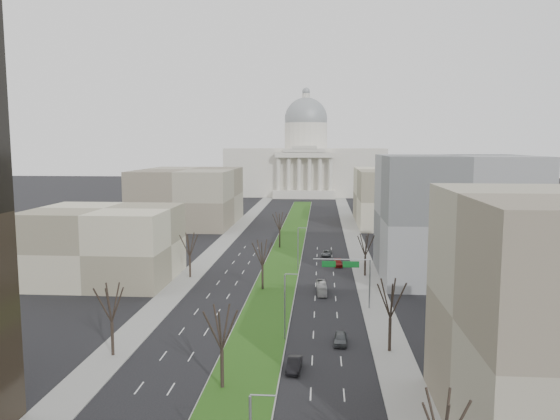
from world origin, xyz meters
The scene contains 24 objects.
ground centered at (0.00, 120.00, 0.00)m, with size 600.00×600.00×0.00m, color black.
median centered at (0.00, 118.99, 0.10)m, with size 8.00×222.03×0.20m.
sidewalk_left centered at (-17.50, 95.00, 0.07)m, with size 5.00×330.00×0.15m, color gray.
sidewalk_right centered at (17.50, 95.00, 0.07)m, with size 5.00×330.00×0.15m, color gray.
capitol centered at (0.00, 269.59, 16.31)m, with size 80.00×46.00×55.00m.
building_beige_left centered at (-33.00, 85.00, 7.00)m, with size 26.00×22.00×14.00m, color gray.
building_grey_right centered at (34.00, 92.00, 12.00)m, with size 28.00×26.00×24.00m, color slate.
building_far_left centered at (-35.00, 160.00, 9.00)m, with size 30.00×40.00×18.00m, color gray.
building_far_right centered at (35.00, 165.00, 9.00)m, with size 30.00×40.00×18.00m, color gray.
tree_left_mid centered at (-17.20, 48.00, 7.00)m, with size 5.40×5.40×9.72m.
tree_left_far centered at (-17.20, 88.00, 6.84)m, with size 5.28×5.28×9.50m.
tree_right_mid centered at (17.20, 52.00, 7.16)m, with size 5.52×5.52×9.94m.
tree_right_far centered at (17.20, 92.00, 6.53)m, with size 5.04×5.04×9.07m.
tree_median_a centered at (-2.00, 40.00, 7.00)m, with size 5.40×5.40×9.72m.
tree_median_b centered at (-2.00, 80.00, 7.00)m, with size 5.40×5.40×9.72m.
tree_median_c centered at (-2.00, 120.00, 7.00)m, with size 5.40×5.40×9.72m.
streetlamp_median_b centered at (3.76, 55.00, 4.81)m, with size 1.90×0.20×9.16m.
streetlamp_median_c centered at (3.76, 95.00, 4.81)m, with size 1.90×0.20×9.16m.
mast_arm_signs centered at (13.49, 70.03, 6.11)m, with size 9.12×0.24×8.09m.
car_grey_near centered at (11.11, 54.33, 0.73)m, with size 1.72×4.29×1.46m, color #4A4D51.
car_black centered at (5.46, 45.36, 0.73)m, with size 1.55×4.45×1.47m, color black.
car_red centered at (12.10, 100.51, 0.67)m, with size 1.87×4.61×1.34m, color maroon.
car_grey_far centered at (9.75, 111.25, 0.65)m, with size 2.15×4.66×1.30m, color #52575B.
box_van centered at (8.61, 78.68, 0.96)m, with size 1.61×6.87×1.91m, color #BCBCBC.
Camera 1 is at (8.46, -15.23, 26.15)m, focal length 35.00 mm.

